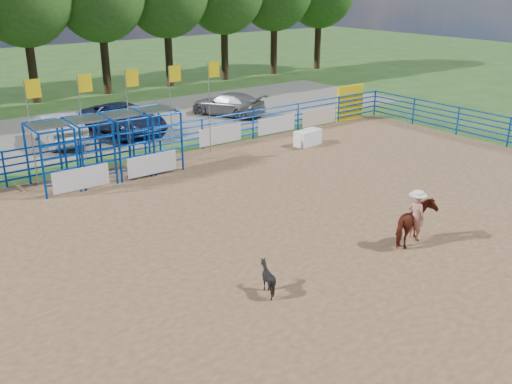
% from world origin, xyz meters
% --- Properties ---
extents(ground, '(120.00, 120.00, 0.00)m').
position_xyz_m(ground, '(0.00, 0.00, 0.00)').
color(ground, '#375C24').
rests_on(ground, ground).
extents(arena_dirt, '(30.00, 20.00, 0.02)m').
position_xyz_m(arena_dirt, '(0.00, 0.00, 0.01)').
color(arena_dirt, olive).
rests_on(arena_dirt, ground).
extents(gravel_strip, '(40.00, 10.00, 0.01)m').
position_xyz_m(gravel_strip, '(0.00, 17.00, 0.01)').
color(gravel_strip, slate).
rests_on(gravel_strip, ground).
extents(announcer_table, '(1.47, 0.84, 0.75)m').
position_xyz_m(announcer_table, '(7.48, 7.48, 0.39)').
color(announcer_table, white).
rests_on(announcer_table, arena_dirt).
extents(horse_and_rider, '(1.75, 1.07, 2.44)m').
position_xyz_m(horse_and_rider, '(2.67, -2.83, 0.86)').
color(horse_and_rider, maroon).
rests_on(horse_and_rider, arena_dirt).
extents(calf, '(0.98, 0.95, 0.83)m').
position_xyz_m(calf, '(-2.69, -2.40, 0.43)').
color(calf, black).
rests_on(calf, arena_dirt).
extents(car_b, '(1.77, 4.77, 1.56)m').
position_xyz_m(car_b, '(-2.21, 15.20, 0.79)').
color(car_b, '#919499').
rests_on(car_b, gravel_strip).
extents(car_c, '(3.29, 5.79, 1.52)m').
position_xyz_m(car_c, '(1.26, 15.02, 0.77)').
color(car_c, '#161C38').
rests_on(car_c, gravel_strip).
extents(car_d, '(3.59, 4.97, 1.34)m').
position_xyz_m(car_d, '(8.01, 15.27, 0.68)').
color(car_d, slate).
rests_on(car_d, gravel_strip).
extents(perimeter_fence, '(30.10, 20.10, 1.50)m').
position_xyz_m(perimeter_fence, '(0.00, 0.00, 0.75)').
color(perimeter_fence, '#083EB2').
rests_on(perimeter_fence, ground).
extents(chute_assembly, '(19.32, 2.41, 4.20)m').
position_xyz_m(chute_assembly, '(-1.90, 8.84, 1.26)').
color(chute_assembly, '#083EB2').
rests_on(chute_assembly, ground).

